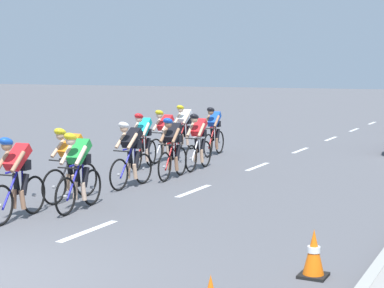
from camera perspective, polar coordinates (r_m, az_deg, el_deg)
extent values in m
cube|color=white|center=(11.15, -9.05, -7.51)|extent=(0.14, 1.60, 0.01)
cube|color=white|center=(14.51, 0.16, -4.12)|extent=(0.14, 1.60, 0.01)
cube|color=white|center=(18.13, 5.76, -1.98)|extent=(0.14, 1.60, 0.01)
cube|color=white|center=(21.89, 9.46, -0.55)|extent=(0.14, 1.60, 0.01)
cube|color=white|center=(25.72, 12.07, 0.46)|extent=(0.14, 1.60, 0.01)
cube|color=white|center=(29.59, 14.00, 1.21)|extent=(0.14, 1.60, 0.01)
cube|color=white|center=(33.50, 15.48, 1.78)|extent=(0.14, 1.60, 0.01)
torus|color=black|center=(11.74, -16.42, -5.18)|extent=(0.12, 0.72, 0.72)
cylinder|color=#99999E|center=(11.74, -16.42, -5.18)|extent=(0.07, 0.07, 0.06)
torus|color=black|center=(12.54, -13.66, -4.36)|extent=(0.12, 0.72, 0.72)
cylinder|color=#99999E|center=(12.54, -13.66, -4.36)|extent=(0.07, 0.07, 0.06)
cylinder|color=#1E1E99|center=(12.00, -15.21, -2.28)|extent=(0.09, 0.55, 0.04)
cylinder|color=#1E1E99|center=(11.92, -15.65, -3.94)|extent=(0.09, 0.48, 0.63)
cylinder|color=#1E1E99|center=(12.21, -14.61, -3.56)|extent=(0.04, 0.04, 0.65)
cylinder|color=black|center=(11.73, -16.20, -2.62)|extent=(0.42, 0.07, 0.03)
cube|color=black|center=(12.16, -14.66, -1.96)|extent=(0.12, 0.23, 0.05)
cube|color=red|center=(12.03, -15.03, -1.10)|extent=(0.33, 0.57, 0.47)
cube|color=black|center=(12.14, -14.69, -1.78)|extent=(0.30, 0.23, 0.18)
cylinder|color=black|center=(12.11, -14.43, -3.45)|extent=(0.13, 0.23, 0.40)
cylinder|color=#9E7051|center=(12.09, -14.62, -4.74)|extent=(0.10, 0.16, 0.36)
cylinder|color=black|center=(12.21, -15.13, -3.38)|extent=(0.13, 0.18, 0.40)
cylinder|color=#9E7051|center=(12.19, -15.31, -4.66)|extent=(0.10, 0.13, 0.36)
cylinder|color=#9E7051|center=(11.77, -15.00, -1.51)|extent=(0.12, 0.41, 0.35)
cylinder|color=#9E7051|center=(11.96, -16.25, -1.43)|extent=(0.12, 0.41, 0.35)
sphere|color=#9E7051|center=(11.76, -15.92, -0.12)|extent=(0.19, 0.19, 0.19)
ellipsoid|color=blue|center=(11.75, -15.96, 0.19)|extent=(0.26, 0.34, 0.24)
torus|color=black|center=(12.26, -11.01, -4.53)|extent=(0.12, 0.72, 0.72)
cylinder|color=#99999E|center=(12.26, -11.01, -4.53)|extent=(0.07, 0.07, 0.06)
torus|color=black|center=(13.11, -8.75, -3.76)|extent=(0.12, 0.72, 0.72)
cylinder|color=#99999E|center=(13.11, -8.75, -3.76)|extent=(0.07, 0.07, 0.06)
cylinder|color=#1E1E99|center=(12.55, -10.01, -1.76)|extent=(0.10, 0.55, 0.04)
cylinder|color=#1E1E99|center=(12.46, -10.38, -3.35)|extent=(0.09, 0.48, 0.63)
cylinder|color=#1E1E99|center=(12.77, -9.53, -2.99)|extent=(0.04, 0.04, 0.65)
cylinder|color=black|center=(12.26, -10.83, -2.08)|extent=(0.42, 0.07, 0.03)
cube|color=black|center=(12.72, -9.56, -1.46)|extent=(0.12, 0.23, 0.05)
cube|color=green|center=(12.59, -9.86, -0.64)|extent=(0.34, 0.57, 0.46)
cube|color=black|center=(12.70, -9.58, -1.29)|extent=(0.30, 0.23, 0.18)
cylinder|color=black|center=(12.67, -9.31, -2.88)|extent=(0.13, 0.23, 0.40)
cylinder|color=beige|center=(12.65, -9.47, -4.11)|extent=(0.11, 0.16, 0.36)
cylinder|color=black|center=(12.76, -10.02, -2.83)|extent=(0.13, 0.18, 0.40)
cylinder|color=beige|center=(12.74, -10.17, -4.05)|extent=(0.10, 0.13, 0.36)
cylinder|color=beige|center=(12.33, -9.71, -1.02)|extent=(0.12, 0.41, 0.35)
cylinder|color=beige|center=(12.49, -10.98, -0.95)|extent=(0.12, 0.41, 0.35)
sphere|color=beige|center=(12.30, -10.58, 0.31)|extent=(0.19, 0.19, 0.19)
ellipsoid|color=yellow|center=(12.28, -10.61, 0.60)|extent=(0.26, 0.34, 0.24)
torus|color=black|center=(13.27, -11.97, -3.71)|extent=(0.09, 0.73, 0.72)
cylinder|color=#99999E|center=(13.27, -11.97, -3.71)|extent=(0.06, 0.06, 0.06)
torus|color=black|center=(14.02, -9.24, -3.10)|extent=(0.09, 0.73, 0.72)
cylinder|color=#99999E|center=(14.02, -9.24, -3.10)|extent=(0.06, 0.06, 0.06)
cylinder|color=black|center=(13.52, -10.75, -1.18)|extent=(0.07, 0.55, 0.04)
cylinder|color=black|center=(13.43, -11.21, -2.64)|extent=(0.07, 0.48, 0.63)
cylinder|color=black|center=(13.71, -10.18, -2.34)|extent=(0.04, 0.04, 0.65)
cylinder|color=black|center=(13.26, -11.73, -1.44)|extent=(0.42, 0.05, 0.03)
cube|color=black|center=(13.66, -10.21, -0.92)|extent=(0.11, 0.23, 0.05)
cube|color=orange|center=(13.54, -10.57, -0.14)|extent=(0.31, 0.56, 0.47)
cube|color=black|center=(13.65, -10.24, -0.75)|extent=(0.29, 0.22, 0.18)
cylinder|color=black|center=(13.60, -10.06, -2.24)|extent=(0.12, 0.23, 0.40)
cylinder|color=tan|center=(13.59, -10.25, -3.38)|extent=(0.10, 0.16, 0.36)
cylinder|color=black|center=(13.72, -10.63, -2.18)|extent=(0.12, 0.18, 0.40)
cylinder|color=tan|center=(13.70, -10.83, -3.31)|extent=(0.10, 0.13, 0.36)
cylinder|color=tan|center=(13.28, -10.64, -0.49)|extent=(0.10, 0.41, 0.35)
cylinder|color=tan|center=(13.49, -11.67, -0.40)|extent=(0.10, 0.41, 0.35)
sphere|color=tan|center=(13.29, -11.43, 0.76)|extent=(0.19, 0.19, 0.19)
ellipsoid|color=yellow|center=(13.28, -11.46, 1.03)|extent=(0.25, 0.33, 0.24)
torus|color=black|center=(14.55, -6.41, -2.69)|extent=(0.07, 0.73, 0.72)
cylinder|color=#99999E|center=(14.55, -6.41, -2.69)|extent=(0.06, 0.06, 0.06)
torus|color=black|center=(15.37, -4.29, -2.17)|extent=(0.07, 0.73, 0.72)
cylinder|color=#99999E|center=(15.37, -4.29, -2.17)|extent=(0.06, 0.06, 0.06)
cylinder|color=#1E1E99|center=(14.84, -5.45, -0.40)|extent=(0.05, 0.55, 0.04)
cylinder|color=#1E1E99|center=(14.74, -5.81, -1.72)|extent=(0.06, 0.48, 0.63)
cylinder|color=#1E1E99|center=(15.05, -5.01, -1.46)|extent=(0.04, 0.04, 0.65)
cylinder|color=black|center=(14.56, -6.21, -0.62)|extent=(0.42, 0.04, 0.03)
cube|color=black|center=(15.00, -5.03, -0.16)|extent=(0.11, 0.22, 0.05)
cube|color=black|center=(14.88, -5.30, 0.55)|extent=(0.30, 0.56, 0.44)
cube|color=black|center=(14.99, -5.05, -0.02)|extent=(0.29, 0.21, 0.18)
cylinder|color=black|center=(14.94, -4.85, -1.36)|extent=(0.12, 0.23, 0.40)
cylinder|color=tan|center=(14.92, -5.01, -2.41)|extent=(0.10, 0.16, 0.36)
cylinder|color=black|center=(15.04, -5.43, -1.32)|extent=(0.12, 0.17, 0.40)
cylinder|color=tan|center=(15.02, -5.58, -2.35)|extent=(0.09, 0.13, 0.36)
cylinder|color=tan|center=(14.62, -5.24, 0.24)|extent=(0.09, 0.40, 0.35)
cylinder|color=tan|center=(14.80, -6.27, 0.31)|extent=(0.09, 0.40, 0.35)
sphere|color=tan|center=(14.61, -5.96, 1.38)|extent=(0.19, 0.19, 0.19)
ellipsoid|color=white|center=(14.59, -5.98, 1.63)|extent=(0.24, 0.32, 0.24)
torus|color=black|center=(15.62, -2.42, -2.01)|extent=(0.10, 0.73, 0.72)
cylinder|color=#99999E|center=(15.62, -2.42, -2.01)|extent=(0.06, 0.06, 0.06)
torus|color=black|center=(16.53, -0.98, -1.53)|extent=(0.10, 0.73, 0.72)
cylinder|color=#99999E|center=(16.53, -0.98, -1.53)|extent=(0.06, 0.06, 0.06)
cylinder|color=#B21919|center=(15.96, -1.76, 0.12)|extent=(0.08, 0.55, 0.04)
cylinder|color=#B21919|center=(15.84, -2.01, -1.11)|extent=(0.08, 0.48, 0.63)
cylinder|color=#B21919|center=(16.18, -1.47, -0.87)|extent=(0.04, 0.04, 0.65)
cylinder|color=black|center=(15.64, -2.28, -0.08)|extent=(0.42, 0.06, 0.03)
cube|color=black|center=(16.14, -1.47, 0.34)|extent=(0.12, 0.23, 0.05)
cube|color=black|center=(16.00, -1.66, 1.01)|extent=(0.32, 0.56, 0.46)
cube|color=black|center=(16.12, -1.49, 0.48)|extent=(0.29, 0.22, 0.18)
cylinder|color=black|center=(16.08, -1.26, -0.77)|extent=(0.13, 0.23, 0.40)
cylinder|color=#9E7051|center=(16.05, -1.37, -1.74)|extent=(0.10, 0.16, 0.36)
cylinder|color=black|center=(16.15, -1.85, -0.74)|extent=(0.12, 0.18, 0.40)
cylinder|color=#9E7051|center=(16.12, -1.96, -1.71)|extent=(0.10, 0.13, 0.36)
cylinder|color=#9E7051|center=(15.75, -1.44, 0.73)|extent=(0.11, 0.41, 0.35)
cylinder|color=#9E7051|center=(15.88, -2.50, 0.78)|extent=(0.11, 0.41, 0.35)
sphere|color=#9E7051|center=(15.71, -2.10, 1.78)|extent=(0.19, 0.19, 0.19)
ellipsoid|color=blue|center=(15.69, -2.12, 2.01)|extent=(0.25, 0.33, 0.24)
torus|color=black|center=(17.24, -4.94, -1.21)|extent=(0.13, 0.72, 0.72)
cylinder|color=#99999E|center=(17.24, -4.94, -1.21)|extent=(0.07, 0.07, 0.06)
torus|color=black|center=(18.15, -3.62, -0.81)|extent=(0.13, 0.72, 0.72)
cylinder|color=#99999E|center=(18.15, -3.62, -0.81)|extent=(0.07, 0.07, 0.06)
cylinder|color=#B21919|center=(17.58, -4.34, 0.71)|extent=(0.10, 0.55, 0.04)
cylinder|color=#B21919|center=(17.46, -4.57, -0.40)|extent=(0.10, 0.48, 0.63)
cylinder|color=#B21919|center=(17.80, -4.07, -0.20)|extent=(0.04, 0.04, 0.65)
cylinder|color=black|center=(17.27, -4.81, 0.53)|extent=(0.42, 0.08, 0.03)
cube|color=black|center=(17.76, -4.08, 0.91)|extent=(0.12, 0.23, 0.05)
cube|color=#19B2B7|center=(17.63, -4.25, 1.51)|extent=(0.34, 0.57, 0.47)
cube|color=black|center=(17.75, -4.09, 1.03)|extent=(0.30, 0.23, 0.18)
cylinder|color=black|center=(17.70, -3.88, -0.10)|extent=(0.13, 0.23, 0.40)
cylinder|color=beige|center=(17.66, -3.98, -0.98)|extent=(0.11, 0.16, 0.36)
cylinder|color=black|center=(17.78, -4.41, -0.08)|extent=(0.13, 0.18, 0.40)
cylinder|color=beige|center=(17.74, -4.51, -0.95)|extent=(0.10, 0.13, 0.36)
cylinder|color=beige|center=(17.37, -4.05, 1.27)|extent=(0.12, 0.41, 0.35)
cylinder|color=beige|center=(17.50, -5.01, 1.31)|extent=(0.12, 0.41, 0.35)
sphere|color=beige|center=(17.34, -4.66, 2.22)|extent=(0.19, 0.19, 0.19)
ellipsoid|color=red|center=(17.32, -4.67, 2.43)|extent=(0.26, 0.34, 0.24)
torus|color=black|center=(18.56, -3.22, -0.63)|extent=(0.10, 0.73, 0.72)
cylinder|color=#99999E|center=(18.56, -3.22, -0.63)|extent=(0.06, 0.06, 0.06)
torus|color=black|center=(19.40, -1.58, -0.31)|extent=(0.10, 0.73, 0.72)
cylinder|color=#99999E|center=(19.40, -1.58, -0.31)|extent=(0.06, 0.06, 0.06)
cylinder|color=white|center=(18.88, -2.47, 1.14)|extent=(0.08, 0.55, 0.04)
cylinder|color=white|center=(18.77, -2.76, 0.11)|extent=(0.07, 0.48, 0.63)
cylinder|color=white|center=(19.08, -2.14, 0.28)|extent=(0.04, 0.04, 0.65)
cylinder|color=black|center=(18.59, -3.06, 0.98)|extent=(0.42, 0.06, 0.03)
cube|color=black|center=(19.04, -2.14, 1.31)|extent=(0.12, 0.23, 0.05)
cube|color=red|center=(18.92, -2.35, 1.88)|extent=(0.32, 0.57, 0.45)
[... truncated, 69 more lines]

